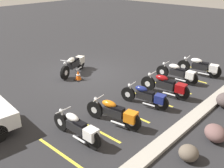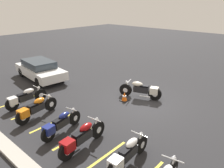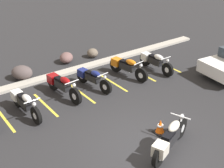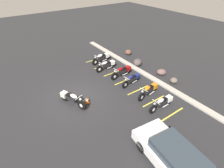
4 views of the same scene
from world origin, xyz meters
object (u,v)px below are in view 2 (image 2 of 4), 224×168
Objects in this scene: parked_bike_1 at (127,154)px; parked_bike_5 at (25,98)px; traffic_cone at (124,97)px; parked_bike_2 at (81,138)px; parked_bike_4 at (35,109)px; motorcycle_cream_featured at (142,90)px; car_white at (40,69)px; parked_bike_3 at (60,124)px.

parked_bike_5 is at bearing 86.61° from parked_bike_1.
parked_bike_5 is 4.38× the size of traffic_cone.
parked_bike_2 is 3.27m from parked_bike_4.
parked_bike_5 is (3.86, 4.75, -0.03)m from motorcycle_cream_featured.
traffic_cone is at bearing -41.13° from parked_bike_5.
parked_bike_2 reaches higher than parked_bike_1.
motorcycle_cream_featured is at bearing 25.65° from parked_bike_1.
motorcycle_cream_featured is 1.00× the size of parked_bike_4.
car_white is at bearing 48.13° from parked_bike_5.
parked_bike_4 is at bearing 89.82° from parked_bike_1.
parked_bike_3 reaches higher than traffic_cone.
car_white is (4.63, -3.06, 0.21)m from parked_bike_4.
parked_bike_2 is 1.10× the size of parked_bike_3.
motorcycle_cream_featured is 5.21m from parked_bike_2.
car_white is 8.94× the size of traffic_cone.
parked_bike_4 is 4.53m from traffic_cone.
parked_bike_3 is at bearing 90.43° from traffic_cone.
car_white is at bearing 9.34° from traffic_cone.
parked_bike_5 is at bearing 79.86° from parked_bike_2.
motorcycle_cream_featured is at bearing -119.71° from traffic_cone.
parked_bike_2 is 1.39m from parked_bike_3.
parked_bike_3 is at bearing 64.13° from motorcycle_cream_featured.
parked_bike_3 is 1.88m from parked_bike_4.
parked_bike_2 reaches higher than traffic_cone.
parked_bike_2 is 1.05× the size of parked_bike_5.
parked_bike_4 reaches higher than parked_bike_1.
parked_bike_1 is 1.05× the size of parked_bike_3.
motorcycle_cream_featured reaches higher than traffic_cone.
traffic_cone is (0.51, 0.90, -0.26)m from motorcycle_cream_featured.
motorcycle_cream_featured is at bearing 4.33° from parked_bike_2.
parked_bike_4 is at bearing 80.71° from parked_bike_3.
parked_bike_4 is (2.36, 5.03, -0.02)m from motorcycle_cream_featured.
parked_bike_5 is 5.11m from traffic_cone.
motorcycle_cream_featured is 1.07× the size of parked_bike_3.
motorcycle_cream_featured is 4.49× the size of traffic_cone.
parked_bike_4 is at bearing -100.56° from parked_bike_5.
parked_bike_1 is at bearing 98.89° from motorcycle_cream_featured.
parked_bike_1 is 4.39× the size of traffic_cone.
parked_bike_3 is at bearing -18.86° from car_white.
car_white is (3.13, -2.79, 0.22)m from parked_bike_5.
motorcycle_cream_featured is at bearing -39.24° from parked_bike_5.
parked_bike_1 is 0.49× the size of car_white.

